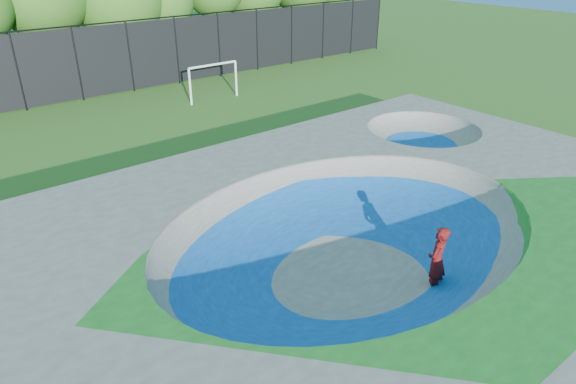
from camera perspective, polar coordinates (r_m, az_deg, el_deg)
name	(u,v)px	position (r m, az deg, el deg)	size (l,w,h in m)	color
ground	(348,269)	(14.32, 6.64, -8.46)	(120.00, 120.00, 0.00)	#315D1A
skate_deck	(349,245)	(13.91, 6.80, -5.92)	(22.00, 14.00, 1.50)	gray
skater	(437,260)	(13.40, 16.21, -7.32)	(0.68, 0.45, 1.87)	#AD0E0D
skateboard	(432,290)	(13.91, 15.74, -10.46)	(0.78, 0.22, 0.05)	black
soccer_goal	(213,75)	(29.23, -8.30, 12.73)	(3.07, 0.12, 2.02)	white
fence	(77,63)	(30.93, -22.39, 13.15)	(48.09, 0.09, 4.04)	black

